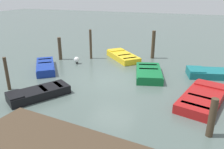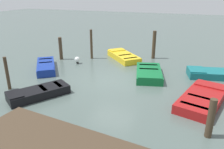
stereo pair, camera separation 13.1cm
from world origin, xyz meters
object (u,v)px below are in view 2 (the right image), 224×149
at_px(mooring_piling_near_right, 7,73).
at_px(mooring_piling_mid_left, 61,48).
at_px(rowboat_red, 202,98).
at_px(mooring_piling_far_right, 154,45).
at_px(rowboat_teal, 223,74).
at_px(rowboat_green, 149,73).
at_px(rowboat_yellow, 123,56).
at_px(marker_buoy, 77,60).
at_px(dock_segment, 56,146).
at_px(mooring_piling_center, 91,44).
at_px(rowboat_black, 38,93).
at_px(rowboat_blue, 46,66).
at_px(mooring_piling_near_left, 211,118).

xyz_separation_m(mooring_piling_near_right, mooring_piling_mid_left, (0.47, -5.44, -0.05)).
relative_size(rowboat_red, mooring_piling_near_right, 2.13).
bearing_deg(mooring_piling_far_right, mooring_piling_near_right, 54.74).
bearing_deg(rowboat_teal, rowboat_green, 5.27).
xyz_separation_m(rowboat_yellow, marker_buoy, (2.61, 2.11, 0.07)).
height_order(dock_segment, mooring_piling_far_right, mooring_piling_far_right).
bearing_deg(mooring_piling_center, rowboat_green, 155.39).
distance_m(mooring_piling_center, mooring_piling_mid_left, 2.22).
height_order(rowboat_yellow, mooring_piling_center, mooring_piling_center).
bearing_deg(rowboat_yellow, dock_segment, 144.57).
bearing_deg(rowboat_black, rowboat_red, 138.94).
xyz_separation_m(rowboat_blue, mooring_piling_center, (-1.62, -3.27, 0.84)).
bearing_deg(rowboat_yellow, mooring_piling_center, 61.53).
distance_m(mooring_piling_near_right, mooring_piling_center, 6.61).
height_order(rowboat_blue, marker_buoy, marker_buoy).
bearing_deg(rowboat_black, rowboat_yellow, -161.39).
bearing_deg(mooring_piling_mid_left, marker_buoy, 163.07).
xyz_separation_m(rowboat_black, mooring_piling_center, (0.44, -6.62, 0.84)).
height_order(rowboat_yellow, marker_buoy, marker_buoy).
bearing_deg(rowboat_green, marker_buoy, -112.29).
height_order(rowboat_teal, mooring_piling_center, mooring_piling_center).
relative_size(rowboat_yellow, marker_buoy, 6.41).
bearing_deg(mooring_piling_far_right, mooring_piling_near_left, 112.72).
distance_m(rowboat_green, rowboat_black, 6.17).
xyz_separation_m(dock_segment, mooring_piling_far_right, (-0.26, -11.87, 0.17)).
bearing_deg(rowboat_black, mooring_piling_far_right, -172.01).
bearing_deg(rowboat_teal, dock_segment, 49.34).
bearing_deg(rowboat_black, mooring_piling_near_left, 119.20).
bearing_deg(rowboat_blue, rowboat_yellow, 98.34).
bearing_deg(mooring_piling_center, marker_buoy, 75.71).
distance_m(rowboat_green, rowboat_blue, 6.43).
distance_m(rowboat_blue, marker_buoy, 2.18).
height_order(rowboat_blue, rowboat_black, same).
height_order(dock_segment, mooring_piling_near_right, mooring_piling_near_right).
bearing_deg(mooring_piling_mid_left, rowboat_teal, -178.85).
xyz_separation_m(rowboat_red, rowboat_yellow, (5.40, -5.13, 0.00)).
distance_m(mooring_piling_far_right, mooring_piling_near_left, 9.43).
height_order(rowboat_yellow, mooring_piling_mid_left, mooring_piling_mid_left).
bearing_deg(rowboat_blue, mooring_piling_far_right, 93.10).
xyz_separation_m(rowboat_black, rowboat_teal, (-8.29, -5.84, -0.00)).
distance_m(rowboat_green, rowboat_teal, 4.24).
distance_m(rowboat_yellow, mooring_piling_far_right, 2.35).
bearing_deg(mooring_piling_mid_left, mooring_piling_center, -153.44).
bearing_deg(mooring_piling_near_left, rowboat_blue, -21.76).
relative_size(rowboat_black, rowboat_yellow, 0.94).
height_order(rowboat_red, mooring_piling_near_right, mooring_piling_near_right).
bearing_deg(dock_segment, mooring_piling_center, -62.64).
distance_m(dock_segment, rowboat_black, 5.07).
bearing_deg(mooring_piling_near_left, rowboat_red, -85.24).
distance_m(mooring_piling_far_right, marker_buoy, 5.59).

